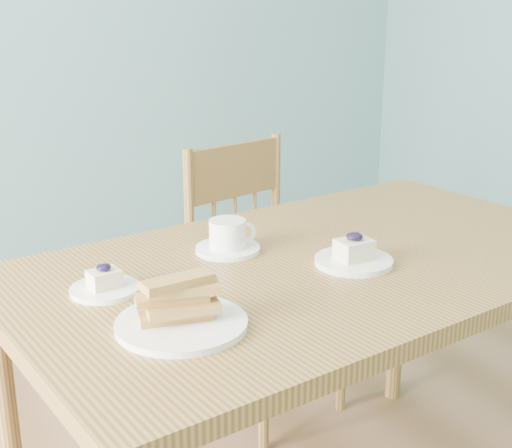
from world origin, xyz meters
name	(u,v)px	position (x,y,z in m)	size (l,w,h in m)	color
dining_table	(320,288)	(0.39, 0.10, 0.69)	(1.52, 0.98, 0.77)	#A0733C
dining_chair	(261,279)	(0.58, 0.71, 0.46)	(0.49, 0.47, 0.90)	#A0733C
cheesecake_plate_near	(354,256)	(0.44, 0.03, 0.79)	(0.18, 0.18, 0.07)	white
cheesecake_plate_far	(105,285)	(-0.11, 0.15, 0.79)	(0.14, 0.14, 0.06)	white
coffee_cup	(228,238)	(0.23, 0.25, 0.80)	(0.15, 0.15, 0.08)	white
biscotti_plate	(181,312)	(-0.03, -0.08, 0.80)	(0.25, 0.25, 0.10)	white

